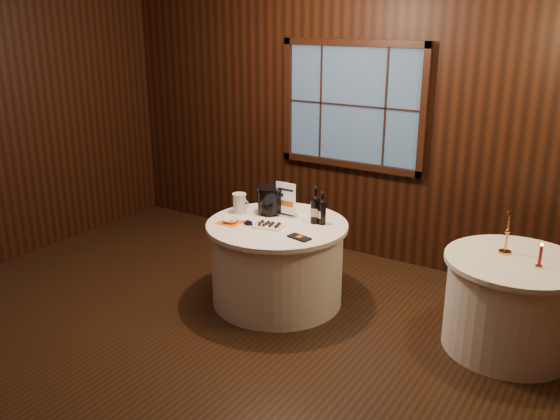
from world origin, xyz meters
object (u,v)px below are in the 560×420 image
Objects in this scene: chocolate_box at (299,238)px; glass_pitcher at (240,203)px; port_bottle_right at (322,210)px; brass_candlestick at (507,238)px; chocolate_plate at (269,225)px; grape_bunch at (249,223)px; ice_bucket at (270,200)px; sign_stand at (286,204)px; cracker_bowl at (231,221)px; main_table at (277,262)px; red_candle at (540,258)px; side_table at (511,304)px; port_bottle_left at (315,208)px.

chocolate_box is 1.04× the size of glass_pitcher.
brass_candlestick is (1.54, 0.18, -0.00)m from port_bottle_right.
chocolate_plate is 0.19m from grape_bunch.
chocolate_box is (0.57, -0.41, -0.13)m from ice_bucket.
chocolate_box is (0.37, -0.10, -0.01)m from chocolate_plate.
glass_pitcher is (-0.42, -0.15, -0.02)m from sign_stand.
sign_stand is 0.54m from cracker_bowl.
sign_stand is 2.09× the size of grape_bunch.
ice_bucket is 0.39m from chocolate_plate.
main_table is 2.23m from red_candle.
glass_pitcher reaches higher than chocolate_box.
port_bottle_left reaches higher than side_table.
cracker_bowl is at bearing -149.33° from main_table.
side_table is at bearing 11.94° from grape_bunch.
ice_bucket is 2.37m from red_candle.
port_bottle_left is 1.14× the size of chocolate_plate.
port_bottle_left is 0.45m from chocolate_plate.
side_table is 7.94× the size of cracker_bowl.
red_candle is (2.37, 0.04, -0.06)m from ice_bucket.
main_table is at bearing 160.76° from chocolate_box.
glass_pitcher is 0.98× the size of red_candle.
brass_candlestick reaches higher than cracker_bowl.
port_bottle_right is (0.35, 0.20, 0.51)m from main_table.
main_table is 1.19× the size of side_table.
sign_stand is 0.32m from port_bottle_left.
sign_stand is 0.17m from ice_bucket.
main_table is at bearing -43.44° from ice_bucket.
glass_pitcher is at bearing -174.38° from side_table.
port_bottle_left is 0.77m from cracker_bowl.
cracker_bowl is (-0.16, -0.41, -0.12)m from ice_bucket.
side_table is at bearing 2.80° from ice_bucket.
red_candle is at bearing 6.12° from main_table.
grape_bunch is at bearing -122.60° from port_bottle_right.
port_bottle_right is at bearing -173.36° from brass_candlestick.
port_bottle_left reaches higher than ice_bucket.
side_table is 2.10m from sign_stand.
ice_bucket is (-0.17, -0.02, 0.02)m from sign_stand.
glass_pitcher is (-2.46, -0.24, 0.48)m from side_table.
red_candle is at bearing -18.15° from port_bottle_left.
port_bottle_right is 0.55m from ice_bucket.
ice_bucket is 1.90× the size of cracker_bowl.
grape_bunch is 0.18m from cracker_bowl.
side_table is at bearing 29.36° from chocolate_box.
brass_candlestick reaches higher than port_bottle_right.
red_candle is (2.53, 0.45, 0.06)m from cracker_bowl.
port_bottle_left is 1.89m from red_candle.
port_bottle_right is at bearing 41.86° from chocolate_plate.
chocolate_plate is at bearing -20.33° from glass_pitcher.
brass_candlestick is at bearing 6.01° from sign_stand.
ice_bucket reaches higher than chocolate_plate.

